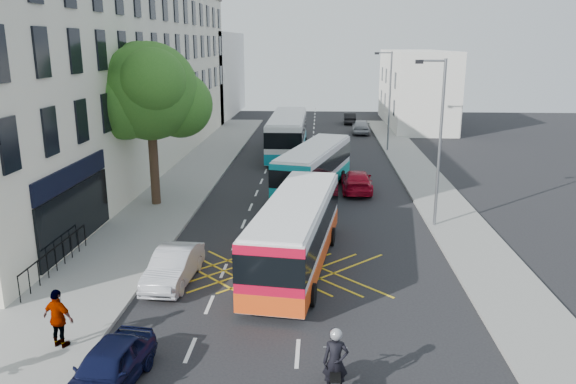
# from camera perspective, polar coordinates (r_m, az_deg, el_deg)

# --- Properties ---
(ground) EXTENTS (120.00, 120.00, 0.00)m
(ground) POSITION_cam_1_polar(r_m,az_deg,el_deg) (17.20, 0.98, -16.08)
(ground) COLOR black
(ground) RESTS_ON ground
(pavement_left) EXTENTS (5.00, 70.00, 0.15)m
(pavement_left) POSITION_cam_1_polar(r_m,az_deg,el_deg) (32.29, -13.21, -1.23)
(pavement_left) COLOR gray
(pavement_left) RESTS_ON ground
(pavement_right) EXTENTS (3.00, 70.00, 0.15)m
(pavement_right) POSITION_cam_1_polar(r_m,az_deg,el_deg) (31.77, 15.71, -1.67)
(pavement_right) COLOR gray
(pavement_right) RESTS_ON ground
(terrace_main) EXTENTS (8.30, 45.00, 13.50)m
(terrace_main) POSITION_cam_1_polar(r_m,az_deg,el_deg) (41.87, -17.49, 11.41)
(terrace_main) COLOR #ECE5C5
(terrace_main) RESTS_ON ground
(terrace_far) EXTENTS (8.00, 20.00, 10.00)m
(terrace_far) POSITION_cam_1_polar(r_m,az_deg,el_deg) (71.33, -8.77, 11.70)
(terrace_far) COLOR silver
(terrace_far) RESTS_ON ground
(building_right) EXTENTS (6.00, 18.00, 8.00)m
(building_right) POSITION_cam_1_polar(r_m,az_deg,el_deg) (63.78, 12.82, 10.24)
(building_right) COLOR silver
(building_right) RESTS_ON ground
(street_tree) EXTENTS (6.30, 5.70, 8.80)m
(street_tree) POSITION_cam_1_polar(r_m,az_deg,el_deg) (31.14, -13.93, 9.80)
(street_tree) COLOR #382619
(street_tree) RESTS_ON pavement_left
(lamp_near) EXTENTS (1.45, 0.15, 8.00)m
(lamp_near) POSITION_cam_1_polar(r_m,az_deg,el_deg) (27.65, 15.03, 5.62)
(lamp_near) COLOR slate
(lamp_near) RESTS_ON pavement_right
(lamp_far) EXTENTS (1.45, 0.15, 8.00)m
(lamp_far) POSITION_cam_1_polar(r_m,az_deg,el_deg) (47.26, 10.19, 9.59)
(lamp_far) COLOR slate
(lamp_far) RESTS_ON pavement_right
(railings) EXTENTS (0.08, 5.60, 1.14)m
(railings) POSITION_cam_1_polar(r_m,az_deg,el_deg) (23.92, -22.52, -6.14)
(railings) COLOR black
(railings) RESTS_ON pavement_left
(bus_near) EXTENTS (3.66, 10.36, 2.85)m
(bus_near) POSITION_cam_1_polar(r_m,az_deg,el_deg) (22.59, 0.81, -4.07)
(bus_near) COLOR silver
(bus_near) RESTS_ON ground
(bus_mid) EXTENTS (4.79, 10.23, 2.80)m
(bus_mid) POSITION_cam_1_polar(r_m,az_deg,el_deg) (34.16, 2.68, 2.46)
(bus_mid) COLOR silver
(bus_mid) RESTS_ON ground
(bus_far) EXTENTS (2.95, 11.65, 3.27)m
(bus_far) POSITION_cam_1_polar(r_m,az_deg,el_deg) (45.23, -0.05, 5.89)
(bus_far) COLOR silver
(bus_far) RESTS_ON ground
(motorbike) EXTENTS (0.66, 2.24, 1.99)m
(motorbike) POSITION_cam_1_polar(r_m,az_deg,el_deg) (14.94, 4.83, -17.19)
(motorbike) COLOR black
(motorbike) RESTS_ON ground
(parked_car_blue) EXTENTS (1.90, 3.79, 1.24)m
(parked_car_blue) POSITION_cam_1_polar(r_m,az_deg,el_deg) (16.11, -17.82, -16.64)
(parked_car_blue) COLOR black
(parked_car_blue) RESTS_ON ground
(parked_car_silver) EXTENTS (1.64, 4.06, 1.31)m
(parked_car_silver) POSITION_cam_1_polar(r_m,az_deg,el_deg) (21.87, -11.55, -7.40)
(parked_car_silver) COLOR #B4B5BC
(parked_car_silver) RESTS_ON ground
(red_hatchback) EXTENTS (1.91, 4.52, 1.30)m
(red_hatchback) POSITION_cam_1_polar(r_m,az_deg,el_deg) (34.56, 7.00, 1.11)
(red_hatchback) COLOR #9E061C
(red_hatchback) RESTS_ON ground
(distant_car_grey) EXTENTS (2.33, 4.67, 1.27)m
(distant_car_grey) POSITION_cam_1_polar(r_m,az_deg,el_deg) (53.81, 0.24, 6.18)
(distant_car_grey) COLOR #3A3C41
(distant_car_grey) RESTS_ON ground
(distant_car_silver) EXTENTS (1.93, 4.36, 1.46)m
(distant_car_silver) POSITION_cam_1_polar(r_m,az_deg,el_deg) (56.91, 7.42, 6.64)
(distant_car_silver) COLOR #A2A4AA
(distant_car_silver) RESTS_ON ground
(distant_car_dark) EXTENTS (1.38, 3.75, 1.23)m
(distant_car_dark) POSITION_cam_1_polar(r_m,az_deg,el_deg) (63.87, 6.30, 7.47)
(distant_car_dark) COLOR black
(distant_car_dark) RESTS_ON ground
(pedestrian_far) EXTENTS (1.15, 0.76, 1.81)m
(pedestrian_far) POSITION_cam_1_polar(r_m,az_deg,el_deg) (18.11, -22.28, -11.81)
(pedestrian_far) COLOR gray
(pedestrian_far) RESTS_ON pavement_left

